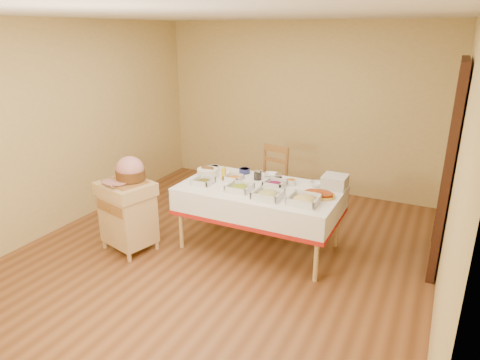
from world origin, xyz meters
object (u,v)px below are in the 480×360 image
(plate_stack, at_px, (335,182))
(butcher_cart, at_px, (128,212))
(ham_on_board, at_px, (129,172))
(preserve_jar_right, at_px, (279,179))
(dining_table, at_px, (260,200))
(mustard_bottle, at_px, (224,173))
(bread_basket, at_px, (208,172))
(brass_platter, at_px, (319,194))
(preserve_jar_left, at_px, (258,175))
(dining_chair, at_px, (269,180))

(plate_stack, bearing_deg, butcher_cart, -153.14)
(ham_on_board, distance_m, preserve_jar_right, 1.71)
(dining_table, relative_size, mustard_bottle, 10.31)
(butcher_cart, distance_m, bread_basket, 1.06)
(plate_stack, distance_m, brass_platter, 0.35)
(dining_table, relative_size, plate_stack, 6.85)
(preserve_jar_left, height_order, mustard_bottle, mustard_bottle)
(mustard_bottle, bearing_deg, preserve_jar_right, 17.40)
(mustard_bottle, xyz_separation_m, brass_platter, (1.18, -0.02, -0.06))
(dining_table, xyz_separation_m, preserve_jar_left, (-0.13, 0.23, 0.22))
(dining_table, xyz_separation_m, dining_chair, (-0.28, 0.96, -0.10))
(preserve_jar_right, xyz_separation_m, brass_platter, (0.55, -0.22, -0.03))
(brass_platter, bearing_deg, preserve_jar_left, 165.83)
(bread_basket, distance_m, plate_stack, 1.53)
(dining_chair, relative_size, bread_basket, 3.75)
(bread_basket, bearing_deg, ham_on_board, -126.85)
(dining_chair, distance_m, bread_basket, 1.04)
(ham_on_board, height_order, mustard_bottle, ham_on_board)
(bread_basket, relative_size, brass_platter, 0.72)
(dining_table, distance_m, preserve_jar_left, 0.34)
(butcher_cart, distance_m, brass_platter, 2.19)
(preserve_jar_left, xyz_separation_m, bread_basket, (-0.60, -0.15, -0.01))
(butcher_cart, bearing_deg, plate_stack, 26.86)
(dining_chair, xyz_separation_m, mustard_bottle, (-0.22, -0.91, 0.34))
(butcher_cart, distance_m, mustard_bottle, 1.20)
(brass_platter, bearing_deg, plate_stack, 75.96)
(preserve_jar_left, xyz_separation_m, mustard_bottle, (-0.36, -0.18, 0.02))
(mustard_bottle, bearing_deg, plate_stack, 13.88)
(preserve_jar_left, distance_m, brass_platter, 0.84)
(mustard_bottle, bearing_deg, ham_on_board, -138.20)
(preserve_jar_right, distance_m, plate_stack, 0.65)
(mustard_bottle, bearing_deg, dining_table, -5.52)
(dining_chair, height_order, bread_basket, dining_chair)
(butcher_cart, xyz_separation_m, dining_chair, (1.07, 1.67, 0.02))
(dining_chair, distance_m, preserve_jar_left, 0.81)
(ham_on_board, distance_m, bread_basket, 0.96)
(ham_on_board, relative_size, bread_basket, 1.79)
(dining_table, relative_size, butcher_cart, 2.20)
(preserve_jar_left, distance_m, preserve_jar_right, 0.26)
(dining_table, height_order, preserve_jar_right, preserve_jar_right)
(butcher_cart, relative_size, preserve_jar_left, 6.38)
(dining_table, bearing_deg, ham_on_board, -152.55)
(mustard_bottle, distance_m, brass_platter, 1.18)
(dining_chair, bearing_deg, butcher_cart, -122.68)
(butcher_cart, distance_m, ham_on_board, 0.49)
(dining_table, relative_size, preserve_jar_right, 16.77)
(ham_on_board, bearing_deg, brass_platter, 19.46)
(mustard_bottle, bearing_deg, preserve_jar_left, 26.90)
(ham_on_board, relative_size, preserve_jar_right, 4.23)
(preserve_jar_right, relative_size, brass_platter, 0.31)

